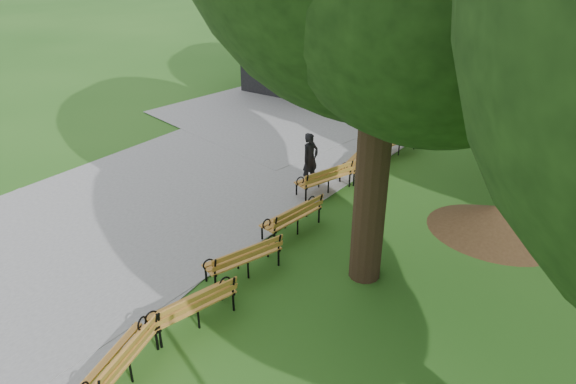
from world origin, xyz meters
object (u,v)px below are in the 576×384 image
Objects in this scene: person at (310,159)px; bench_2 at (192,305)px; dirt_mound at (495,219)px; kiosk at (295,56)px; bench_1 at (118,360)px; bench_6 at (357,161)px; bench_4 at (291,216)px; lamp_post at (384,57)px; bench_5 at (324,178)px; bench_3 at (243,257)px; bench_7 at (394,141)px.

person reaches higher than bench_2.
dirt_mound is 1.48× the size of bench_2.
bench_1 is (7.63, -16.11, -1.13)m from kiosk.
bench_4 is at bearing -3.94° from bench_6.
bench_4 is (2.51, -9.80, -1.81)m from lamp_post.
person is 0.84× the size of bench_4.
bench_5 is at bearing -53.72° from kiosk.
bench_2 is 3.97m from bench_4.
kiosk reaches higher than bench_4.
bench_1 is at bearing -4.16° from bench_6.
person reaches higher than bench_3.
bench_6 is (0.82, 1.40, -0.36)m from person.
bench_1 and bench_2 have the same top height.
bench_2 is at bearing -155.10° from person.
bench_6 is at bearing -156.77° from bench_3.
dirt_mound is 1.48× the size of bench_3.
bench_4 reaches higher than dirt_mound.
person is at bearing -39.07° from bench_6.
lamp_post is 1.65× the size of bench_1.
bench_1 is at bearing 22.78° from bench_3.
bench_2 is (-3.79, -6.90, 0.05)m from dirt_mound.
bench_7 is (0.42, 3.80, 0.00)m from bench_5.
bench_7 is at bearing -162.68° from bench_2.
bench_2 is at bearing -3.27° from bench_6.
person is at bearing -147.76° from bench_4.
bench_5 is (-0.96, 6.32, 0.00)m from bench_2.
bench_3 is at bearing 167.96° from bench_1.
lamp_post is at bearing -132.24° from bench_7.
bench_1 and bench_3 have the same top height.
lamp_post is at bearing -146.71° from bench_5.
lamp_post is 1.65× the size of bench_2.
bench_2 is 1.00× the size of bench_3.
lamp_post is at bearing -10.53° from kiosk.
bench_3 is 4.54m from bench_5.
kiosk is at bearing -137.15° from bench_4.
bench_7 reaches higher than dirt_mound.
bench_2 is at bearing -65.44° from kiosk.
bench_5 is at bearing -97.12° from person.
bench_6 is at bearing -46.51° from kiosk.
lamp_post is at bearing -153.73° from bench_2.
lamp_post is 12.35m from bench_3.
bench_5 is (-0.71, 4.48, 0.00)m from bench_3.
person is 0.84× the size of bench_5.
bench_4 is 3.99m from bench_6.
dirt_mound is (11.41, -7.44, -1.18)m from kiosk.
person is 3.75m from bench_7.
lamp_post is (-1.36, 7.23, 1.45)m from person.
dirt_mound is (6.72, -6.85, -1.87)m from lamp_post.
bench_6 is (-0.33, 3.97, 0.00)m from bench_4.
bench_2 is at bearing -118.79° from dirt_mound.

